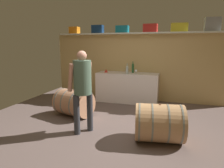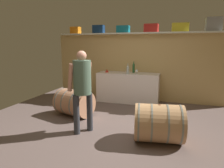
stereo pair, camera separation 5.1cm
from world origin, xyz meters
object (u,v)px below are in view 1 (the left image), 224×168
Objects in this scene: red_funnel at (106,71)px; wine_glass at (136,71)px; toolcase_red at (150,28)px; toolcase_grey at (212,24)px; work_cabinet at (127,87)px; toolcase_teal at (122,29)px; winemaker_pouring at (82,84)px; wine_barrel_far at (74,103)px; toolcase_navy at (98,29)px; toolcase_orange at (74,30)px; wine_bottle_clear at (127,70)px; wine_barrel_near at (159,123)px; wine_bottle_green at (133,68)px; toolcase_yellow at (179,27)px.

wine_glass is at bearing -6.81° from red_funnel.
toolcase_red is 1.57m from toolcase_grey.
red_funnel reaches higher than work_cabinet.
toolcase_teal is 2.76m from winemaker_pouring.
toolcase_grey reaches higher than wine_barrel_far.
toolcase_navy reaches higher than red_funnel.
toolcase_grey is at bearing 44.64° from wine_barrel_far.
toolcase_orange is 3.92m from toolcase_grey.
wine_bottle_clear is at bearing -140.93° from toolcase_red.
winemaker_pouring is (0.60, -0.78, 0.64)m from wine_barrel_far.
toolcase_grey is 1.28× the size of wine_bottle_clear.
wine_glass is at bearing -9.16° from toolcase_orange.
work_cabinet reaches higher than wine_barrel_near.
toolcase_red reaches higher than toolcase_orange.
red_funnel is (-1.23, -0.25, -1.21)m from toolcase_red.
red_funnel is 2.85m from wine_barrel_near.
wine_bottle_green is 0.21× the size of winemaker_pouring.
toolcase_grey is 0.41× the size of wine_barrel_near.
toolcase_teal is at bearing -176.64° from toolcase_red.
toolcase_orange is at bearing 66.37° from winemaker_pouring.
toolcase_grey reaches higher than toolcase_teal.
wine_barrel_far is (-1.54, -1.73, -1.80)m from toolcase_red.
winemaker_pouring is (-1.70, -2.51, -1.16)m from toolcase_yellow.
toolcase_red is 1.01× the size of toolcase_grey.
wine_bottle_clear reaches higher than red_funnel.
work_cabinet is at bearing -11.58° from toolcase_navy.
wine_glass is at bearing -127.89° from toolcase_red.
red_funnel is at bearing -168.96° from wine_bottle_green.
wine_bottle_green reaches higher than wine_barrel_near.
toolcase_yellow is at bearing 0.20° from toolcase_navy.
work_cabinet is 1.87× the size of wine_barrel_far.
toolcase_orange is at bearing 129.97° from wine_barrel_near.
work_cabinet is 6.10× the size of wine_bottle_clear.
red_funnel is at bearing -175.15° from toolcase_yellow.
toolcase_red is (1.58, 0.00, -0.01)m from toolcase_navy.
wine_glass is at bearing -62.17° from wine_bottle_green.
red_funnel is 0.12× the size of wine_barrel_near.
toolcase_navy is 3.04× the size of red_funnel.
toolcase_teal is at bearing 176.38° from toolcase_grey.
toolcase_orange is 4.15m from wine_barrel_near.
wine_bottle_clear is at bearing 26.78° from winemaker_pouring.
wine_barrel_near reaches higher than wine_barrel_far.
toolcase_red is at bearing 19.26° from work_cabinet.
toolcase_teal is at bearing 0.95° from toolcase_orange.
toolcase_yellow is 0.45× the size of wine_barrel_far.
wine_bottle_green is at bearing 70.74° from wine_bottle_clear.
wine_bottle_clear is (0.25, -0.40, -1.12)m from toolcase_teal.
toolcase_yellow is 1.15× the size of toolcase_grey.
toolcase_red reaches higher than wine_bottle_green.
toolcase_yellow reaches higher than winemaker_pouring.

